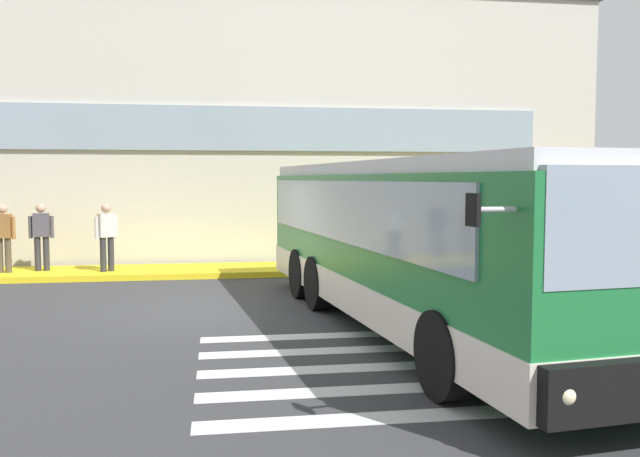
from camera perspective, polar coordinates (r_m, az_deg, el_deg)
The scene contains 9 objects.
ground_plane at distance 12.69m, azimuth -9.01°, elevation -6.88°, with size 80.00×90.00×0.02m, color #353538.
bay_paint_stripes at distance 8.82m, azimuth 4.26°, elevation -11.74°, with size 4.40×3.96×0.01m.
terminal_building at distance 24.15m, azimuth -10.66°, elevation 7.82°, with size 24.16×13.80×7.93m.
boarding_curb at distance 17.41m, azimuth -8.95°, elevation -3.56°, with size 26.36×2.00×0.15m, color yellow.
bus_main_foreground at distance 10.87m, azimuth 8.55°, elevation -1.58°, with size 3.79×10.68×2.70m.
passenger_near_column at distance 17.91m, azimuth -25.45°, elevation -0.48°, with size 0.59×0.27×1.68m.
passenger_by_doorway at distance 17.92m, azimuth -22.70°, elevation -0.28°, with size 0.59×0.41×1.68m.
passenger_at_curb_edge at distance 17.22m, azimuth -17.78°, elevation -0.44°, with size 0.51×0.39×1.68m.
safety_bollard_yellow at distance 16.39m, azimuth 0.54°, elevation -2.68°, with size 0.18×0.18×0.90m, color yellow.
Camera 1 is at (0.08, -12.45, 2.44)m, focal length 37.44 mm.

